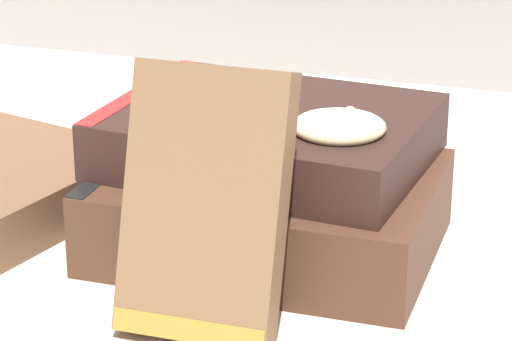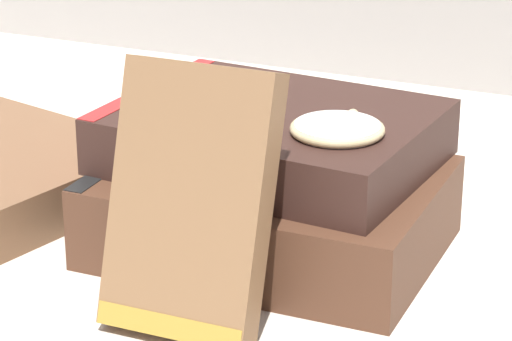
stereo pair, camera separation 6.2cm
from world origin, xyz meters
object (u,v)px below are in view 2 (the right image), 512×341
object	(u,v)px
book_flat_top	(265,135)
pocket_watch	(338,129)
book_leaning_front	(190,211)
book_flat_bottom	(262,210)

from	to	relation	value
book_flat_top	pocket_watch	size ratio (longest dim) A/B	3.45
book_flat_top	pocket_watch	distance (m)	0.06
book_leaning_front	book_flat_top	bearing A→B (deg)	93.76
book_flat_bottom	pocket_watch	bearing A→B (deg)	-10.65
book_flat_bottom	book_flat_top	world-z (taller)	book_flat_top
book_leaning_front	pocket_watch	distance (m)	0.11
book_flat_bottom	book_leaning_front	bearing A→B (deg)	-88.60
book_flat_top	book_leaning_front	xyz separation A→B (m)	(0.01, -0.12, -0.00)
book_leaning_front	pocket_watch	bearing A→B (deg)	62.71
book_leaning_front	pocket_watch	xyz separation A→B (m)	(0.05, 0.09, 0.02)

